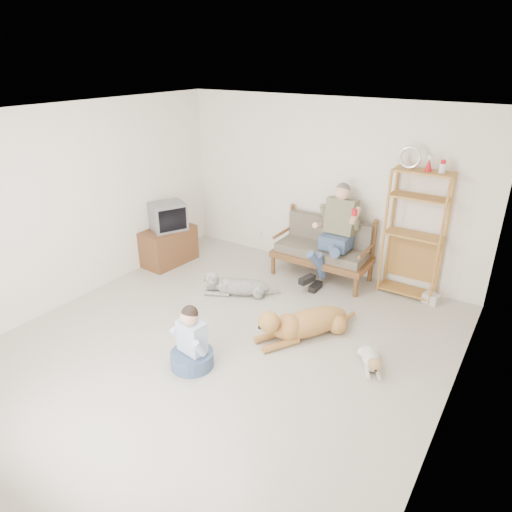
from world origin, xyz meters
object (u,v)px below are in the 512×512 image
Objects in this scene: loveseat at (324,248)px; tv_stand at (169,246)px; golden_retriever at (302,323)px; etagere at (414,234)px.

loveseat is 1.60× the size of tv_stand.
loveseat is 1.81m from golden_retriever.
tv_stand is (-3.69, -1.10, -0.65)m from etagere.
loveseat reaches higher than tv_stand.
etagere is at bearing 21.54° from tv_stand.
loveseat is 0.70× the size of etagere.
tv_stand is at bearing -163.46° from etagere.
loveseat is 2.59m from tv_stand.
loveseat is 1.08× the size of golden_retriever.
tv_stand is at bearing -163.33° from golden_retriever.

